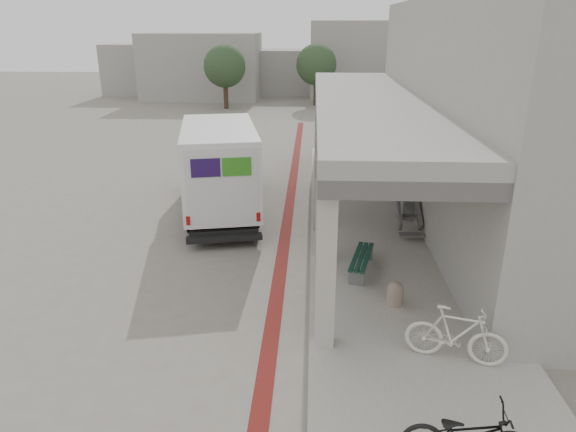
# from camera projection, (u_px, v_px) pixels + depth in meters

# --- Properties ---
(ground) EXTENTS (120.00, 120.00, 0.00)m
(ground) POSITION_uv_depth(u_px,v_px,m) (243.00, 269.00, 13.81)
(ground) COLOR slate
(ground) RESTS_ON ground
(bike_lane_stripe) EXTENTS (0.35, 40.00, 0.01)m
(bike_lane_stripe) POSITION_uv_depth(u_px,v_px,m) (284.00, 240.00, 15.63)
(bike_lane_stripe) COLOR maroon
(bike_lane_stripe) RESTS_ON ground
(sidewalk) EXTENTS (4.40, 28.00, 0.12)m
(sidewalk) POSITION_uv_depth(u_px,v_px,m) (393.00, 270.00, 13.61)
(sidewalk) COLOR #9F9A8E
(sidewalk) RESTS_ON ground
(transit_building) EXTENTS (7.60, 17.00, 7.00)m
(transit_building) POSITION_uv_depth(u_px,v_px,m) (469.00, 116.00, 16.52)
(transit_building) COLOR gray
(transit_building) RESTS_ON ground
(distant_backdrop) EXTENTS (28.00, 10.00, 6.50)m
(distant_backdrop) POSITION_uv_depth(u_px,v_px,m) (263.00, 65.00, 46.57)
(distant_backdrop) COLOR gray
(distant_backdrop) RESTS_ON ground
(tree_left) EXTENTS (3.20, 3.20, 4.80)m
(tree_left) POSITION_uv_depth(u_px,v_px,m) (225.00, 66.00, 39.12)
(tree_left) COLOR #38281C
(tree_left) RESTS_ON ground
(tree_mid) EXTENTS (3.20, 3.20, 4.80)m
(tree_mid) POSITION_uv_depth(u_px,v_px,m) (316.00, 65.00, 40.67)
(tree_mid) COLOR #38281C
(tree_mid) RESTS_ON ground
(tree_right) EXTENTS (3.20, 3.20, 4.80)m
(tree_right) POSITION_uv_depth(u_px,v_px,m) (421.00, 66.00, 39.38)
(tree_right) COLOR #38281C
(tree_right) RESTS_ON ground
(fedex_truck) EXTENTS (3.59, 7.60, 3.12)m
(fedex_truck) POSITION_uv_depth(u_px,v_px,m) (219.00, 164.00, 17.69)
(fedex_truck) COLOR black
(fedex_truck) RESTS_ON ground
(bench) EXTENTS (0.82, 1.91, 0.44)m
(bench) POSITION_uv_depth(u_px,v_px,m) (361.00, 260.00, 13.30)
(bench) COLOR slate
(bench) RESTS_ON sidewalk
(bollard_near) EXTENTS (0.38, 0.38, 0.57)m
(bollard_near) POSITION_uv_depth(u_px,v_px,m) (395.00, 293.00, 11.73)
(bollard_near) COLOR gray
(bollard_near) RESTS_ON sidewalk
(bollard_far) EXTENTS (0.43, 0.43, 0.64)m
(bollard_far) POSITION_uv_depth(u_px,v_px,m) (321.00, 221.00, 15.96)
(bollard_far) COLOR gray
(bollard_far) RESTS_ON sidewalk
(utility_cabinet) EXTENTS (0.42, 0.55, 0.91)m
(utility_cabinet) POSITION_uv_depth(u_px,v_px,m) (408.00, 205.00, 16.99)
(utility_cabinet) COLOR gray
(utility_cabinet) RESTS_ON sidewalk
(bicycle_cream) EXTENTS (1.98, 1.04, 1.14)m
(bicycle_cream) POSITION_uv_depth(u_px,v_px,m) (456.00, 334.00, 9.66)
(bicycle_cream) COLOR silver
(bicycle_cream) RESTS_ON sidewalk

